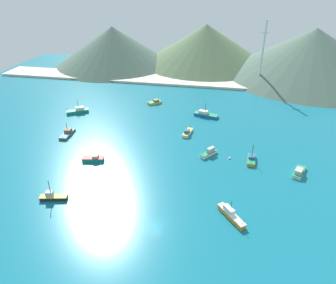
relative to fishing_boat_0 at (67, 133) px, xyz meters
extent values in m
cube|color=#146B7F|center=(45.62, -12.69, -0.99)|extent=(260.00, 280.00, 0.50)
cube|color=brown|center=(0.01, -0.23, -0.34)|extent=(3.41, 8.95, 0.82)
cube|color=#1E669E|center=(0.01, -0.23, 0.17)|extent=(3.48, 9.13, 0.20)
cube|color=brown|center=(-0.03, 0.88, 0.85)|extent=(2.40, 2.77, 1.16)
cylinder|color=#4C3823|center=(0.17, -4.20, 0.65)|extent=(0.14, 0.51, 1.12)
cylinder|color=#4C3823|center=(-0.01, 0.34, 2.93)|extent=(0.19, 0.19, 2.98)
cube|color=#198466|center=(-5.83, 21.47, -0.14)|extent=(9.76, 7.55, 1.21)
cube|color=#238C5B|center=(-5.83, 21.47, 0.56)|extent=(9.95, 7.70, 0.20)
cube|color=silver|center=(-4.80, 22.10, 1.32)|extent=(4.37, 3.86, 1.32)
cylinder|color=#4C3823|center=(-9.52, 19.21, 1.31)|extent=(0.65, 0.46, 1.63)
cylinder|color=#4C3823|center=(-5.44, 21.71, 3.67)|extent=(0.17, 0.17, 3.37)
cube|color=silver|center=(85.40, -10.93, -0.35)|extent=(5.43, 8.37, 0.79)
cube|color=#238C5B|center=(85.40, -10.93, 0.15)|extent=(5.54, 8.54, 0.20)
cube|color=#B2ADA3|center=(85.04, -11.86, 0.84)|extent=(3.11, 3.82, 1.19)
cube|color=silver|center=(56.16, -5.02, -0.26)|extent=(5.74, 6.72, 0.96)
cube|color=#238C5B|center=(56.16, -5.02, 0.31)|extent=(5.85, 6.86, 0.20)
cube|color=#B2ADA3|center=(56.69, -4.32, 1.16)|extent=(2.94, 3.25, 1.50)
cylinder|color=#4C3823|center=(54.24, -7.55, 0.89)|extent=(0.44, 0.53, 1.30)
cube|color=#198466|center=(17.56, -16.13, -0.18)|extent=(7.41, 3.82, 1.12)
cube|color=red|center=(17.56, -16.13, 0.48)|extent=(7.56, 3.90, 0.20)
cube|color=#B2ADA3|center=(18.43, -15.97, 1.02)|extent=(2.25, 2.25, 0.88)
cube|color=silver|center=(46.62, 9.85, -0.29)|extent=(3.54, 7.66, 0.92)
cube|color=gold|center=(46.62, 9.85, 0.27)|extent=(3.61, 7.82, 0.20)
cube|color=#28568C|center=(46.45, 8.94, 0.95)|extent=(2.05, 2.52, 1.15)
cylinder|color=#4C3823|center=(47.24, 13.11, 0.81)|extent=(0.22, 0.56, 1.25)
cube|color=orange|center=(70.68, -6.37, -0.30)|extent=(3.18, 7.28, 0.90)
cube|color=#238C5B|center=(70.68, -6.37, 0.25)|extent=(3.24, 7.42, 0.20)
cube|color=#28568C|center=(70.75, -5.49, 0.76)|extent=(2.19, 3.07, 0.81)
cylinder|color=#4C3823|center=(70.43, -9.56, 0.78)|extent=(0.16, 0.55, 1.22)
cylinder|color=#4C3823|center=(70.71, -6.07, 3.34)|extent=(0.20, 0.20, 4.36)
cube|color=gold|center=(26.19, 39.47, -0.31)|extent=(7.04, 6.68, 0.86)
cube|color=#238C5B|center=(26.19, 39.47, 0.22)|extent=(7.18, 6.82, 0.20)
cube|color=brown|center=(26.82, 40.01, 0.75)|extent=(3.37, 3.37, 0.87)
cylinder|color=#4C3823|center=(23.95, 37.54, 0.72)|extent=(0.48, 0.43, 1.18)
cube|color=orange|center=(64.37, -35.95, -0.18)|extent=(7.52, 8.79, 1.14)
cube|color=white|center=(64.37, -35.95, 0.49)|extent=(7.67, 8.97, 0.20)
cube|color=silver|center=(63.61, -35.00, 1.20)|extent=(3.29, 3.63, 1.21)
cylinder|color=#4C3823|center=(67.10, -39.39, 1.19)|extent=(0.50, 0.59, 1.54)
cylinder|color=#4C3823|center=(64.05, -35.55, 3.12)|extent=(0.16, 0.16, 2.64)
cube|color=#1E5BA8|center=(52.37, 28.65, -0.22)|extent=(11.01, 5.83, 1.05)
cube|color=#238C5B|center=(52.37, 28.65, 0.40)|extent=(11.23, 5.95, 0.20)
cube|color=beige|center=(51.10, 29.00, 1.13)|extent=(4.50, 3.34, 1.25)
cylinder|color=#4C3823|center=(51.87, 28.78, 3.60)|extent=(0.18, 0.18, 3.69)
cube|color=#232328|center=(14.76, -37.73, -0.27)|extent=(7.73, 3.42, 0.94)
cube|color=gold|center=(14.76, -37.73, 0.30)|extent=(7.89, 3.48, 0.20)
cube|color=#B2ADA3|center=(13.84, -37.92, 1.18)|extent=(2.23, 1.82, 1.56)
cylinder|color=#4C3823|center=(14.23, -37.84, 3.84)|extent=(0.19, 0.19, 3.77)
sphere|color=silver|center=(63.38, -5.94, -0.59)|extent=(0.91, 0.91, 0.91)
cube|color=beige|center=(45.62, 76.30, -0.14)|extent=(247.00, 18.00, 1.20)
cone|color=#4C6656|center=(-17.17, 104.45, 12.06)|extent=(80.62, 80.62, 25.61)
cone|color=#56704C|center=(44.04, 117.15, 12.70)|extent=(89.43, 89.43, 26.89)
cone|color=#4C6656|center=(108.98, 101.86, 13.55)|extent=(105.74, 105.74, 28.58)
cylinder|color=silver|center=(77.72, 76.66, 16.93)|extent=(1.00, 1.00, 35.35)
cylinder|color=silver|center=(77.72, 76.66, 28.24)|extent=(3.53, 0.50, 0.50)
cylinder|color=silver|center=(77.72, 76.66, 21.17)|extent=(0.50, 2.83, 0.50)
camera|label=1|loc=(59.83, -100.22, 55.96)|focal=33.31mm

